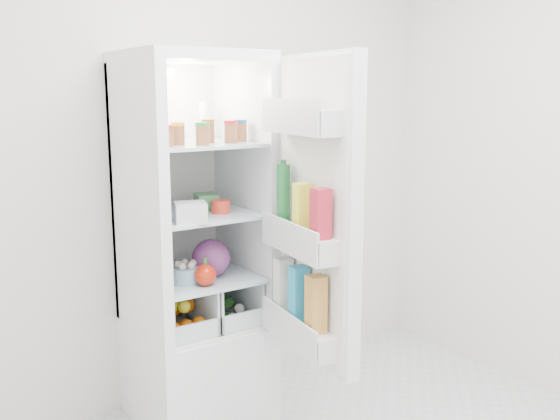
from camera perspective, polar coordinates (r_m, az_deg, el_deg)
room_walls at (r=2.08m, az=12.26°, el=9.80°), size 3.02×3.02×2.61m
refrigerator at (r=3.13m, az=-8.05°, el=-7.08°), size 0.60×0.60×1.80m
shelf_low at (r=3.06m, az=-7.56°, el=-6.05°), size 0.49×0.53×0.01m
shelf_mid at (r=2.98m, az=-7.71°, el=-0.33°), size 0.49×0.53×0.02m
shelf_top at (r=2.94m, az=-7.87°, el=6.00°), size 0.49×0.53×0.02m
crisper_left at (r=3.04m, az=-9.58°, el=-8.73°), size 0.23×0.46×0.22m
crisper_right at (r=3.15m, az=-5.50°, el=-7.97°), size 0.23×0.46×0.22m
condiment_jars at (r=2.85m, az=-7.56°, el=6.88°), size 0.46×0.32×0.08m
squeeze_bottle at (r=3.11m, az=-6.89°, el=8.10°), size 0.06×0.06×0.18m
tub_white at (r=2.75m, az=-8.18°, el=-0.21°), size 0.17×0.17×0.09m
tin_red at (r=2.94m, az=-5.45°, el=0.31°), size 0.11×0.11×0.06m
foil_tray at (r=2.98m, az=-8.19°, el=0.23°), size 0.21×0.18×0.04m
tub_green at (r=3.03m, az=-6.77°, el=0.75°), size 0.13×0.15×0.08m
red_cabbage at (r=3.00m, az=-6.31°, el=-4.39°), size 0.18×0.18×0.18m
bell_pepper at (r=2.87m, az=-6.84°, el=-5.92°), size 0.10×0.10×0.10m
mushroom_bowl at (r=2.94m, az=-8.58°, el=-5.84°), size 0.18×0.18×0.07m
citrus_pile at (r=3.04m, az=-9.40°, el=-9.30°), size 0.20×0.31×0.16m
veg_pile at (r=3.16m, az=-5.39°, el=-8.77°), size 0.16×0.30×0.10m
fridge_door at (r=2.63m, az=2.95°, el=-0.76°), size 0.25×0.60×1.30m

